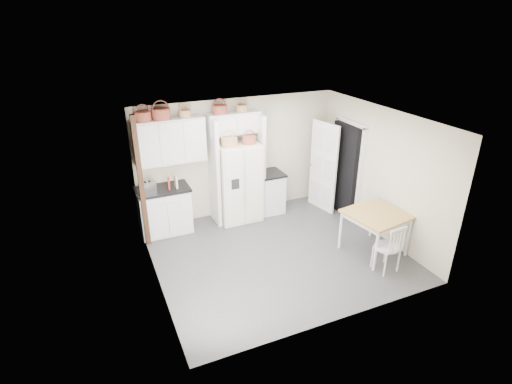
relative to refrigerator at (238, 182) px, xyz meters
name	(u,v)px	position (x,y,z in m)	size (l,w,h in m)	color
floor	(277,253)	(0.15, -1.64, -0.87)	(4.50, 4.50, 0.00)	#303034
ceiling	(280,120)	(0.15, -1.64, 1.73)	(4.50, 4.50, 0.00)	white
wall_back	(238,157)	(0.15, 0.36, 0.43)	(4.50, 4.50, 0.00)	beige
wall_left	(151,215)	(-2.10, -1.64, 0.43)	(4.00, 4.00, 0.00)	beige
wall_right	(380,173)	(2.40, -1.64, 0.43)	(4.00, 4.00, 0.00)	beige
refrigerator	(238,182)	(0.00, 0.00, 0.00)	(0.90, 0.72, 1.74)	silver
base_cab_left	(165,211)	(-1.62, 0.06, -0.40)	(1.02, 0.64, 0.94)	silver
base_cab_right	(270,192)	(0.80, 0.06, -0.42)	(0.51, 0.61, 0.90)	silver
dining_table	(374,233)	(1.85, -2.32, -0.45)	(1.00, 1.00, 0.83)	#AC7834
windsor_chair	(387,247)	(1.68, -2.88, -0.40)	(0.46, 0.42, 0.94)	silver
counter_left	(162,189)	(-1.62, 0.06, 0.10)	(1.06, 0.69, 0.04)	black
counter_right	(270,173)	(0.80, 0.06, 0.05)	(0.55, 0.66, 0.04)	black
toaster	(148,187)	(-1.90, 0.01, 0.22)	(0.30, 0.17, 0.21)	silver
cookbook_red	(169,183)	(-1.49, -0.02, 0.23)	(0.03, 0.15, 0.23)	#B4241E
cookbook_cream	(176,182)	(-1.34, -0.02, 0.24)	(0.04, 0.17, 0.25)	beige
basket_upper_a	(143,116)	(-1.81, 0.19, 1.57)	(0.31, 0.31, 0.18)	brown
basket_upper_b	(161,114)	(-1.47, 0.19, 1.58)	(0.35, 0.35, 0.21)	brown
basket_upper_c	(185,113)	(-1.01, 0.19, 1.55)	(0.23, 0.23, 0.14)	#A16C48
basket_bridge_a	(219,109)	(-0.30, 0.19, 1.57)	(0.30, 0.30, 0.17)	brown
basket_bridge_b	(242,108)	(0.18, 0.19, 1.55)	(0.24, 0.24, 0.14)	#A16C48
basket_fridge_a	(229,142)	(-0.21, -0.10, 0.96)	(0.33, 0.33, 0.18)	#A16C48
basket_fridge_b	(249,140)	(0.22, -0.10, 0.95)	(0.29, 0.29, 0.16)	brown
upper_cabinet	(170,141)	(-1.35, 0.19, 1.03)	(1.40, 0.34, 0.90)	silver
bridge_cabinet	(234,123)	(0.00, 0.19, 1.26)	(1.12, 0.34, 0.45)	silver
fridge_panel_left	(214,172)	(-0.51, 0.06, 0.28)	(0.08, 0.60, 2.30)	silver
fridge_panel_right	(259,166)	(0.51, 0.06, 0.28)	(0.08, 0.60, 2.30)	silver
trim_post	(141,183)	(-2.05, -0.29, 0.43)	(0.09, 0.09, 2.60)	#381D16
doorway_void	(345,170)	(2.31, -0.64, 0.16)	(0.18, 0.85, 2.05)	black
door_slab	(323,167)	(1.95, -0.30, 0.16)	(0.80, 0.04, 2.05)	white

